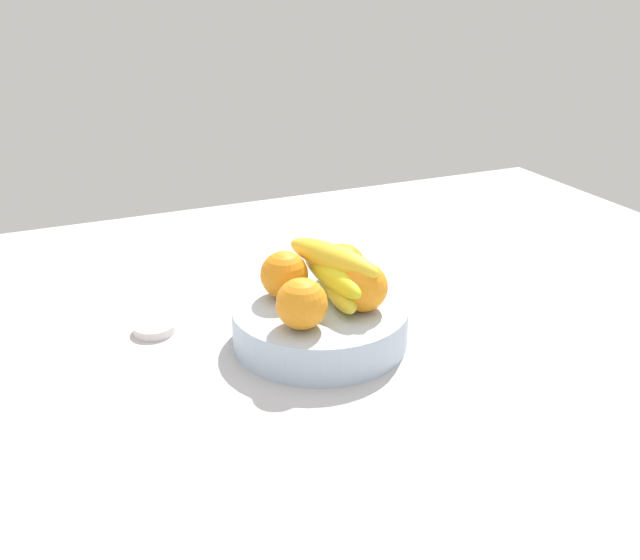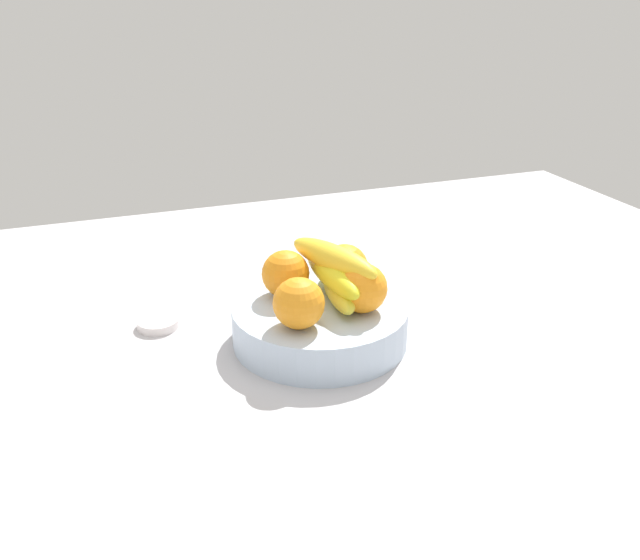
% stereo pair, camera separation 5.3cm
% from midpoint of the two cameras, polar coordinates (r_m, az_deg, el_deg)
% --- Properties ---
extents(ground_plane, '(1.80, 1.40, 0.03)m').
position_cam_midpoint_polar(ground_plane, '(0.99, 1.65, -6.70)').
color(ground_plane, '#B5B2B5').
extents(fruit_bowl, '(0.25, 0.25, 0.06)m').
position_cam_midpoint_polar(fruit_bowl, '(1.00, 1.53, -3.64)').
color(fruit_bowl, silver).
rests_on(fruit_bowl, ground_plane).
extents(orange_front_left, '(0.07, 0.07, 0.07)m').
position_cam_midpoint_polar(orange_front_left, '(0.91, -0.11, -1.97)').
color(orange_front_left, orange).
rests_on(orange_front_left, fruit_bowl).
extents(orange_front_right, '(0.07, 0.07, 0.07)m').
position_cam_midpoint_polar(orange_front_right, '(0.96, 5.15, -0.69)').
color(orange_front_right, orange).
rests_on(orange_front_right, fruit_bowl).
extents(orange_center, '(0.07, 0.07, 0.07)m').
position_cam_midpoint_polar(orange_center, '(1.02, 3.56, 1.04)').
color(orange_center, orange).
rests_on(orange_center, fruit_bowl).
extents(orange_back_left, '(0.07, 0.07, 0.07)m').
position_cam_midpoint_polar(orange_back_left, '(1.00, -1.36, 0.49)').
color(orange_back_left, orange).
rests_on(orange_back_left, fruit_bowl).
extents(banana_bunch, '(0.10, 0.18, 0.08)m').
position_cam_midpoint_polar(banana_bunch, '(0.98, 2.77, 0.61)').
color(banana_bunch, yellow).
rests_on(banana_bunch, fruit_bowl).
extents(jar_lid, '(0.06, 0.06, 0.01)m').
position_cam_midpoint_polar(jar_lid, '(1.07, -11.96, -3.55)').
color(jar_lid, silver).
rests_on(jar_lid, ground_plane).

